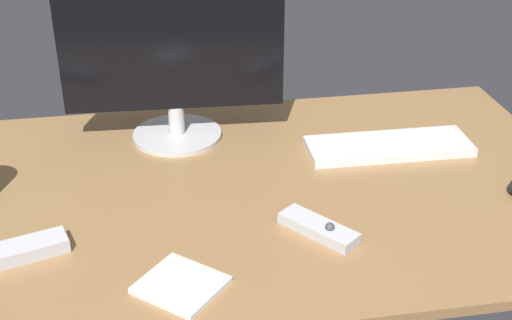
# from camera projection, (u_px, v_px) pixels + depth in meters

# --- Properties ---
(desk) EXTENTS (1.40, 0.84, 0.02)m
(desk) POSITION_uv_depth(u_px,v_px,m) (248.00, 192.00, 1.45)
(desk) COLOR olive
(desk) RESTS_ON ground
(monitor) EXTENTS (0.49, 0.21, 0.41)m
(monitor) POSITION_uv_depth(u_px,v_px,m) (172.00, 48.00, 1.54)
(monitor) COLOR #BEBEBE
(monitor) RESTS_ON desk
(keyboard) EXTENTS (0.37, 0.13, 0.02)m
(keyboard) POSITION_uv_depth(u_px,v_px,m) (389.00, 146.00, 1.59)
(keyboard) COLOR silver
(keyboard) RESTS_ON desk
(media_remote) EXTENTS (0.14, 0.15, 0.03)m
(media_remote) POSITION_uv_depth(u_px,v_px,m) (319.00, 228.00, 1.30)
(media_remote) COLOR #B7B7BC
(media_remote) RESTS_ON desk
(tv_remote) EXTENTS (0.18, 0.10, 0.03)m
(tv_remote) POSITION_uv_depth(u_px,v_px,m) (17.00, 252.00, 1.23)
(tv_remote) COLOR #B7B7BC
(tv_remote) RESTS_ON desk
(notepad) EXTENTS (0.17, 0.17, 0.01)m
(notepad) POSITION_uv_depth(u_px,v_px,m) (181.00, 285.00, 1.16)
(notepad) COLOR white
(notepad) RESTS_ON desk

